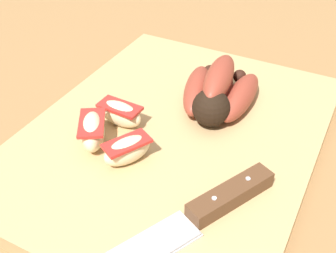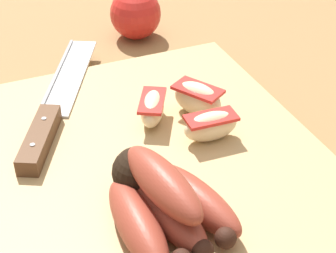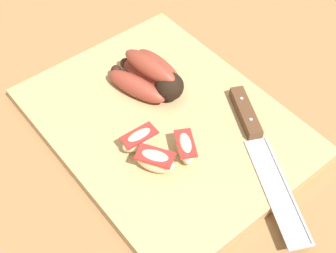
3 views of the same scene
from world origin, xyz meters
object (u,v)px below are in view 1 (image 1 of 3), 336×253
object	(u,v)px
banana_bunch	(218,92)
chefs_knife	(193,219)
apple_wedge_middle	(93,131)
apple_wedge_far	(120,113)
apple_wedge_near	(125,149)

from	to	relation	value
banana_bunch	chefs_knife	bearing A→B (deg)	-164.33
banana_bunch	apple_wedge_middle	xyz separation A→B (m)	(-0.14, 0.10, -0.00)
banana_bunch	apple_wedge_far	xyz separation A→B (m)	(-0.09, 0.09, -0.01)
chefs_knife	apple_wedge_near	distance (m)	0.11
apple_wedge_near	apple_wedge_middle	world-z (taller)	apple_wedge_middle
apple_wedge_near	banana_bunch	bearing A→B (deg)	-19.35
banana_bunch	chefs_knife	xyz separation A→B (m)	(-0.19, -0.05, -0.02)
chefs_knife	apple_wedge_far	distance (m)	0.18
chefs_knife	apple_wedge_far	xyz separation A→B (m)	(0.10, 0.14, 0.01)
chefs_knife	apple_wedge_near	size ratio (longest dim) A/B	4.30
chefs_knife	banana_bunch	bearing A→B (deg)	15.67
banana_bunch	apple_wedge_middle	bearing A→B (deg)	144.42
banana_bunch	apple_wedge_far	bearing A→B (deg)	134.64
chefs_knife	apple_wedge_middle	bearing A→B (deg)	70.57
banana_bunch	apple_wedge_middle	size ratio (longest dim) A/B	2.09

